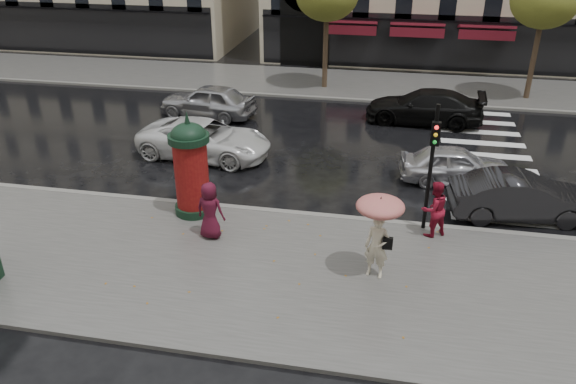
% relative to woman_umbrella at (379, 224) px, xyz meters
% --- Properties ---
extents(ground, '(160.00, 160.00, 0.00)m').
position_rel_woman_umbrella_xyz_m(ground, '(-1.86, 0.13, -1.76)').
color(ground, black).
rests_on(ground, ground).
extents(near_sidewalk, '(90.00, 7.00, 0.12)m').
position_rel_woman_umbrella_xyz_m(near_sidewalk, '(-1.86, -0.37, -1.70)').
color(near_sidewalk, '#474744').
rests_on(near_sidewalk, ground).
extents(far_sidewalk, '(90.00, 6.00, 0.12)m').
position_rel_woman_umbrella_xyz_m(far_sidewalk, '(-1.86, 19.13, -1.70)').
color(far_sidewalk, '#474744').
rests_on(far_sidewalk, ground).
extents(near_kerb, '(90.00, 0.25, 0.14)m').
position_rel_woman_umbrella_xyz_m(near_kerb, '(-1.86, 3.13, -1.69)').
color(near_kerb, slate).
rests_on(near_kerb, ground).
extents(far_kerb, '(90.00, 0.25, 0.14)m').
position_rel_woman_umbrella_xyz_m(far_kerb, '(-1.86, 16.13, -1.69)').
color(far_kerb, slate).
rests_on(far_kerb, ground).
extents(zebra_crossing, '(3.60, 11.75, 0.01)m').
position_rel_woman_umbrella_xyz_m(zebra_crossing, '(4.14, 9.73, -1.75)').
color(zebra_crossing, silver).
rests_on(zebra_crossing, ground).
extents(tree_far_right, '(3.40, 3.40, 6.64)m').
position_rel_woman_umbrella_xyz_m(tree_far_right, '(7.14, 18.13, 3.41)').
color(tree_far_right, '#38281C').
rests_on(tree_far_right, ground).
extents(woman_umbrella, '(1.29, 1.29, 2.48)m').
position_rel_woman_umbrella_xyz_m(woman_umbrella, '(0.00, 0.00, 0.00)').
color(woman_umbrella, beige).
rests_on(woman_umbrella, near_sidewalk).
extents(woman_red, '(1.12, 1.06, 1.82)m').
position_rel_woman_umbrella_xyz_m(woman_red, '(1.61, 2.53, -0.72)').
color(woman_red, maroon).
rests_on(woman_red, near_sidewalk).
extents(man_burgundy, '(0.97, 0.71, 1.83)m').
position_rel_woman_umbrella_xyz_m(man_burgundy, '(-5.12, 1.12, -0.72)').
color(man_burgundy, '#4B0F21').
rests_on(man_burgundy, near_sidewalk).
extents(morris_column, '(1.32, 1.32, 3.55)m').
position_rel_woman_umbrella_xyz_m(morris_column, '(-6.17, 2.53, 0.07)').
color(morris_column, black).
rests_on(morris_column, near_sidewalk).
extents(traffic_light, '(0.26, 0.38, 4.11)m').
position_rel_woman_umbrella_xyz_m(traffic_light, '(1.38, 2.85, 0.86)').
color(traffic_light, black).
rests_on(traffic_light, near_sidewalk).
extents(car_silver, '(4.25, 2.09, 1.39)m').
position_rel_woman_umbrella_xyz_m(car_silver, '(2.57, 6.90, -1.06)').
color(car_silver, silver).
rests_on(car_silver, ground).
extents(car_darkgrey, '(4.75, 2.10, 1.52)m').
position_rel_woman_umbrella_xyz_m(car_darkgrey, '(4.51, 4.43, -1.00)').
color(car_darkgrey, black).
rests_on(car_darkgrey, ground).
extents(car_white, '(5.72, 3.07, 1.53)m').
position_rel_woman_umbrella_xyz_m(car_white, '(-7.42, 7.41, -0.99)').
color(car_white, silver).
rests_on(car_white, ground).
extents(car_black, '(5.65, 2.61, 1.60)m').
position_rel_woman_umbrella_xyz_m(car_black, '(1.58, 13.37, -0.96)').
color(car_black, black).
rests_on(car_black, ground).
extents(car_far_silver, '(4.96, 2.53, 1.62)m').
position_rel_woman_umbrella_xyz_m(car_far_silver, '(-8.87, 12.23, -0.95)').
color(car_far_silver, '#A6A6AA').
rests_on(car_far_silver, ground).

